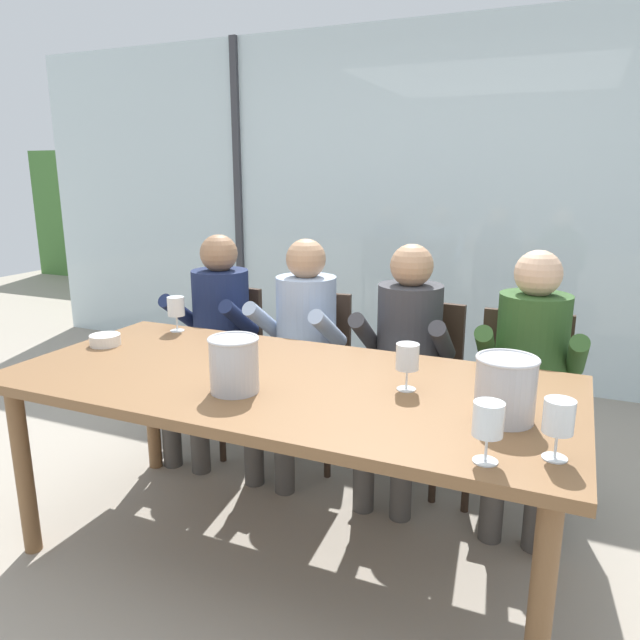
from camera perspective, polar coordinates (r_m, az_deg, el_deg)
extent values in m
plane|color=#9E9384|center=(3.45, 4.42, -12.65)|extent=(14.00, 14.00, 0.00)
cube|color=silver|center=(4.52, 11.03, 10.64)|extent=(7.39, 0.03, 2.60)
cube|color=#38383D|center=(5.13, -7.81, 11.14)|extent=(0.06, 0.06, 2.60)
cube|color=#477A38|center=(7.95, 16.52, 9.04)|extent=(13.39, 2.40, 1.86)
cube|color=brown|center=(2.30, -3.50, -6.06)|extent=(2.19, 1.00, 0.04)
cylinder|color=brown|center=(2.77, -26.70, -12.82)|extent=(0.07, 0.07, 0.74)
cylinder|color=brown|center=(1.93, 20.49, -24.76)|extent=(0.07, 0.07, 0.74)
cylinder|color=brown|center=(3.28, -15.94, -7.63)|extent=(0.07, 0.07, 0.74)
cylinder|color=brown|center=(2.61, 21.63, -13.95)|extent=(0.07, 0.07, 0.74)
cube|color=#332319|center=(3.47, -10.33, -4.36)|extent=(0.46, 0.46, 0.03)
cube|color=#332319|center=(3.57, -8.56, -0.08)|extent=(0.42, 0.06, 0.42)
cylinder|color=#332319|center=(3.53, -14.51, -8.41)|extent=(0.04, 0.04, 0.45)
cylinder|color=#332319|center=(3.31, -9.47, -9.71)|extent=(0.04, 0.04, 0.45)
cylinder|color=#332319|center=(3.80, -10.75, -6.55)|extent=(0.04, 0.04, 0.45)
cylinder|color=#332319|center=(3.60, -5.89, -7.60)|extent=(0.04, 0.04, 0.45)
cube|color=#332319|center=(3.24, -1.57, -5.53)|extent=(0.49, 0.49, 0.03)
cube|color=#332319|center=(3.35, -0.51, -0.84)|extent=(0.42, 0.08, 0.42)
cylinder|color=#332319|center=(3.22, -5.89, -10.27)|extent=(0.04, 0.04, 0.45)
cylinder|color=#332319|center=(3.11, 0.71, -11.17)|extent=(0.04, 0.04, 0.45)
cylinder|color=#332319|center=(3.55, -3.50, -7.88)|extent=(0.04, 0.04, 0.45)
cylinder|color=#332319|center=(3.44, 2.51, -8.58)|extent=(0.04, 0.04, 0.45)
cube|color=#332319|center=(3.06, 8.71, -6.88)|extent=(0.47, 0.47, 0.03)
cube|color=#332319|center=(3.17, 10.02, -1.94)|extent=(0.42, 0.06, 0.42)
cylinder|color=#332319|center=(3.05, 3.92, -11.70)|extent=(0.04, 0.04, 0.45)
cylinder|color=#332319|center=(2.94, 10.91, -12.99)|extent=(0.04, 0.04, 0.45)
cylinder|color=#332319|center=(3.37, 6.51, -9.15)|extent=(0.04, 0.04, 0.45)
cylinder|color=#332319|center=(3.27, 12.84, -10.18)|extent=(0.04, 0.04, 0.45)
cube|color=#332319|center=(2.95, 18.57, -8.27)|extent=(0.44, 0.44, 0.03)
cube|color=#332319|center=(3.07, 19.23, -3.06)|extent=(0.42, 0.04, 0.42)
cylinder|color=#332319|center=(2.90, 14.01, -13.61)|extent=(0.04, 0.04, 0.45)
cylinder|color=#332319|center=(2.87, 21.73, -14.45)|extent=(0.04, 0.04, 0.45)
cylinder|color=#332319|center=(3.24, 15.14, -10.62)|extent=(0.04, 0.04, 0.45)
cylinder|color=#332319|center=(3.22, 21.97, -11.34)|extent=(0.04, 0.04, 0.45)
cylinder|color=#192347|center=(3.41, -9.50, 0.45)|extent=(0.32, 0.32, 0.52)
sphere|color=#936B4C|center=(3.35, -9.74, 6.35)|extent=(0.21, 0.21, 0.21)
cube|color=#47423D|center=(3.37, -12.42, -4.46)|extent=(0.14, 0.40, 0.13)
cube|color=#47423D|center=(3.28, -9.83, -4.88)|extent=(0.14, 0.40, 0.13)
cylinder|color=#47423D|center=(3.31, -14.18, -9.70)|extent=(0.10, 0.10, 0.48)
cylinder|color=#47423D|center=(3.22, -11.56, -10.31)|extent=(0.10, 0.10, 0.48)
cylinder|color=#192347|center=(3.41, -13.29, 0.72)|extent=(0.08, 0.33, 0.26)
cylinder|color=#192347|center=(3.21, -7.77, 0.13)|extent=(0.08, 0.33, 0.26)
cylinder|color=#9EB2D1|center=(3.16, -1.33, -0.46)|extent=(0.34, 0.34, 0.52)
sphere|color=tan|center=(3.09, -1.37, 5.92)|extent=(0.21, 0.21, 0.21)
cube|color=#47423D|center=(3.11, -4.53, -5.73)|extent=(0.15, 0.41, 0.13)
cube|color=#47423D|center=(3.03, -1.61, -6.27)|extent=(0.15, 0.41, 0.13)
cylinder|color=#47423D|center=(3.06, -6.43, -11.42)|extent=(0.10, 0.10, 0.48)
cylinder|color=#47423D|center=(2.97, -3.46, -12.15)|extent=(0.10, 0.10, 0.48)
cylinder|color=#9EB2D1|center=(3.15, -5.42, -0.09)|extent=(0.10, 0.33, 0.26)
cylinder|color=#9EB2D1|center=(2.97, 0.79, -0.91)|extent=(0.10, 0.33, 0.26)
cylinder|color=#38383D|center=(2.97, 8.59, -1.54)|extent=(0.32, 0.32, 0.52)
sphere|color=tan|center=(2.90, 8.85, 5.22)|extent=(0.21, 0.21, 0.21)
cube|color=#47423D|center=(2.90, 5.65, -7.31)|extent=(0.13, 0.40, 0.13)
cube|color=#47423D|center=(2.85, 9.13, -7.77)|extent=(0.13, 0.40, 0.13)
cylinder|color=#47423D|center=(2.83, 4.26, -13.58)|extent=(0.10, 0.10, 0.48)
cylinder|color=#47423D|center=(2.79, 7.87, -14.17)|extent=(0.10, 0.10, 0.48)
cylinder|color=#38383D|center=(2.91, 4.38, -1.25)|extent=(0.08, 0.32, 0.26)
cylinder|color=#38383D|center=(2.81, 11.73, -2.04)|extent=(0.08, 0.32, 0.26)
cylinder|color=#2D5123|center=(2.89, 19.72, -2.71)|extent=(0.33, 0.33, 0.52)
sphere|color=#DBAD89|center=(2.81, 20.32, 4.23)|extent=(0.21, 0.21, 0.21)
cube|color=#47423D|center=(2.79, 17.19, -8.77)|extent=(0.14, 0.40, 0.13)
cube|color=#47423D|center=(2.78, 20.92, -9.14)|extent=(0.14, 0.40, 0.13)
cylinder|color=#47423D|center=(2.72, 16.36, -15.39)|extent=(0.10, 0.10, 0.48)
cylinder|color=#47423D|center=(2.71, 20.27, -15.78)|extent=(0.10, 0.10, 0.48)
cylinder|color=#2D5123|center=(2.78, 15.73, -2.49)|extent=(0.09, 0.33, 0.26)
cylinder|color=#2D5123|center=(2.77, 23.56, -3.23)|extent=(0.09, 0.33, 0.26)
cylinder|color=#B7B7BC|center=(1.97, 17.45, -6.43)|extent=(0.19, 0.19, 0.21)
torus|color=silver|center=(1.94, 17.67, -3.58)|extent=(0.20, 0.20, 0.01)
cylinder|color=#B7B7BC|center=(2.15, -8.28, -4.34)|extent=(0.18, 0.18, 0.20)
torus|color=silver|center=(2.12, -8.38, -1.81)|extent=(0.19, 0.19, 0.01)
cylinder|color=silver|center=(2.88, -20.02, -1.82)|extent=(0.14, 0.14, 0.05)
cylinder|color=silver|center=(1.73, 15.64, -12.97)|extent=(0.07, 0.07, 0.00)
cylinder|color=silver|center=(1.71, 15.73, -11.79)|extent=(0.01, 0.01, 0.07)
cylinder|color=silver|center=(1.67, 15.93, -9.17)|extent=(0.08, 0.08, 0.09)
cylinder|color=#560C1E|center=(1.69, 15.87, -10.00)|extent=(0.07, 0.07, 0.04)
cylinder|color=silver|center=(1.80, 21.68, -12.26)|extent=(0.07, 0.07, 0.00)
cylinder|color=silver|center=(1.79, 21.80, -11.12)|extent=(0.01, 0.01, 0.07)
cylinder|color=silver|center=(1.75, 22.05, -8.60)|extent=(0.08, 0.08, 0.09)
cylinder|color=silver|center=(2.20, 8.32, -6.60)|extent=(0.07, 0.07, 0.00)
cylinder|color=silver|center=(2.18, 8.36, -5.63)|extent=(0.01, 0.01, 0.07)
cylinder|color=silver|center=(2.16, 8.44, -3.51)|extent=(0.08, 0.08, 0.09)
cylinder|color=#560C1E|center=(2.16, 8.41, -4.18)|extent=(0.07, 0.07, 0.04)
cylinder|color=silver|center=(3.04, -13.60, -0.99)|extent=(0.07, 0.07, 0.00)
cylinder|color=silver|center=(3.03, -13.64, -0.27)|extent=(0.01, 0.01, 0.07)
cylinder|color=silver|center=(3.01, -13.73, 1.30)|extent=(0.08, 0.08, 0.09)
cylinder|color=maroon|center=(3.02, -13.70, 0.80)|extent=(0.07, 0.07, 0.04)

